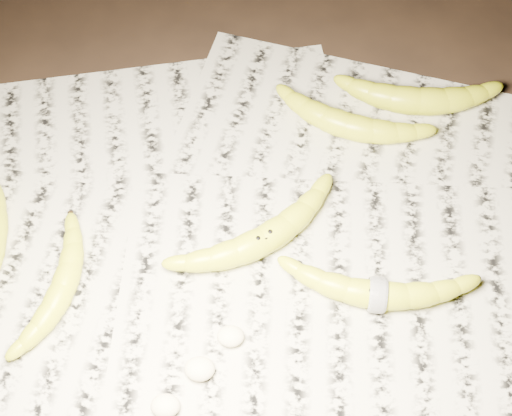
{
  "coord_description": "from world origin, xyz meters",
  "views": [
    {
      "loc": [
        0.02,
        -0.42,
        0.83
      ],
      "look_at": [
        0.01,
        0.03,
        0.05
      ],
      "focal_mm": 50.0,
      "sensor_mm": 36.0,
      "label": 1
    }
  ],
  "objects_px": {
    "banana_taped": "(377,294)",
    "banana_left_b": "(62,287)",
    "banana_center": "(263,239)",
    "banana_upper_a": "(348,124)",
    "banana_upper_b": "(419,99)"
  },
  "relations": [
    {
      "from": "banana_taped",
      "to": "banana_upper_a",
      "type": "bearing_deg",
      "value": 100.84
    },
    {
      "from": "banana_center",
      "to": "banana_upper_a",
      "type": "relative_size",
      "value": 1.09
    },
    {
      "from": "banana_upper_a",
      "to": "banana_upper_b",
      "type": "height_order",
      "value": "banana_upper_b"
    },
    {
      "from": "banana_left_b",
      "to": "banana_upper_b",
      "type": "bearing_deg",
      "value": -43.94
    },
    {
      "from": "banana_left_b",
      "to": "banana_center",
      "type": "xyz_separation_m",
      "value": [
        0.24,
        0.07,
        0.0
      ]
    },
    {
      "from": "banana_left_b",
      "to": "banana_taped",
      "type": "height_order",
      "value": "banana_taped"
    },
    {
      "from": "banana_left_b",
      "to": "banana_center",
      "type": "relative_size",
      "value": 0.79
    },
    {
      "from": "banana_center",
      "to": "banana_taped",
      "type": "distance_m",
      "value": 0.16
    },
    {
      "from": "banana_taped",
      "to": "banana_left_b",
      "type": "bearing_deg",
      "value": -174.87
    },
    {
      "from": "banana_upper_b",
      "to": "banana_upper_a",
      "type": "bearing_deg",
      "value": -154.24
    },
    {
      "from": "banana_left_b",
      "to": "banana_upper_a",
      "type": "distance_m",
      "value": 0.44
    },
    {
      "from": "banana_left_b",
      "to": "banana_upper_a",
      "type": "relative_size",
      "value": 0.87
    },
    {
      "from": "banana_upper_b",
      "to": "banana_left_b",
      "type": "bearing_deg",
      "value": -144.86
    },
    {
      "from": "banana_center",
      "to": "banana_taped",
      "type": "xyz_separation_m",
      "value": [
        0.14,
        -0.07,
        -0.0
      ]
    },
    {
      "from": "banana_taped",
      "to": "banana_upper_b",
      "type": "height_order",
      "value": "banana_upper_b"
    }
  ]
}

